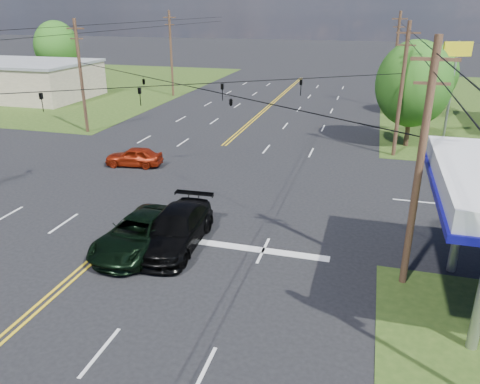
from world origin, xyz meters
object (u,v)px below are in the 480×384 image
(pole_ne, at_px, (401,89))
(suv_black, at_px, (176,229))
(tree_right_a, at_px, (414,84))
(pole_left_far, at_px, (171,53))
(tree_far_l, at_px, (57,47))
(pole_nw, at_px, (81,75))
(retail_nw, at_px, (23,81))
(pole_right_far, at_px, (395,59))
(pickup_dkgreen, at_px, (139,233))
(pole_se, at_px, (419,166))
(tree_right_b, at_px, (432,74))

(pole_ne, relative_size, suv_black, 1.64)
(tree_right_a, bearing_deg, pole_left_far, 149.35)
(tree_far_l, bearing_deg, pole_left_far, -11.89)
(suv_black, bearing_deg, pole_nw, 129.91)
(pole_nw, relative_size, pole_left_far, 0.95)
(pole_left_far, relative_size, suv_black, 1.72)
(retail_nw, bearing_deg, tree_right_a, -12.80)
(suv_black, bearing_deg, pole_right_far, 72.35)
(pole_ne, bearing_deg, tree_right_a, 71.57)
(tree_right_a, bearing_deg, pickup_dkgreen, -120.27)
(pole_se, bearing_deg, tree_far_l, 137.66)
(pole_se, relative_size, tree_far_l, 1.09)
(pole_se, relative_size, pickup_dkgreen, 1.69)
(pole_left_far, height_order, tree_right_b, pole_left_far)
(pole_left_far, xyz_separation_m, suv_black, (16.00, -36.60, -4.32))
(pole_se, height_order, pole_ne, same)
(pole_se, distance_m, pole_right_far, 37.00)
(retail_nw, xyz_separation_m, tree_right_b, (46.50, 2.00, 2.22))
(pole_nw, height_order, tree_right_b, pole_nw)
(retail_nw, xyz_separation_m, pole_se, (43.00, -31.00, 2.92))
(pole_se, distance_m, suv_black, 10.80)
(pole_se, relative_size, pole_ne, 1.00)
(pole_ne, bearing_deg, tree_right_b, 76.87)
(pole_left_far, xyz_separation_m, tree_right_a, (27.00, -16.00, -0.30))
(pole_right_far, distance_m, tree_right_a, 16.03)
(pole_right_far, height_order, tree_right_b, pole_right_far)
(pole_nw, distance_m, pickup_dkgreen, 23.77)
(pole_ne, relative_size, tree_right_a, 1.16)
(pole_left_far, distance_m, tree_far_l, 19.42)
(tree_right_b, xyz_separation_m, tree_far_l, (-48.50, 8.00, 0.98))
(retail_nw, xyz_separation_m, pole_left_far, (17.00, 6.00, 3.17))
(pole_right_far, distance_m, tree_right_b, 5.40)
(pole_right_far, height_order, tree_far_l, pole_right_far)
(pole_nw, xyz_separation_m, pole_right_far, (26.00, 19.00, 0.25))
(tree_right_a, relative_size, tree_right_b, 1.15)
(pole_nw, height_order, pickup_dkgreen, pole_nw)
(pole_right_far, bearing_deg, pole_se, -90.00)
(pickup_dkgreen, bearing_deg, tree_right_a, 62.90)
(retail_nw, height_order, tree_right_b, tree_right_b)
(tree_right_b, bearing_deg, retail_nw, -177.54)
(pole_se, relative_size, tree_right_a, 1.16)
(pole_ne, height_order, tree_far_l, pole_ne)
(pole_ne, xyz_separation_m, pickup_dkgreen, (-11.46, -18.35, -4.13))
(tree_right_b, relative_size, tree_far_l, 0.81)
(pole_right_far, bearing_deg, pole_ne, -90.00)
(pole_se, xyz_separation_m, pole_right_far, (0.00, 37.00, 0.25))
(pole_left_far, relative_size, tree_right_b, 1.41)
(retail_nw, xyz_separation_m, pole_ne, (43.00, -13.00, 2.92))
(retail_nw, bearing_deg, suv_black, -42.84)
(pole_se, relative_size, suv_black, 1.64)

